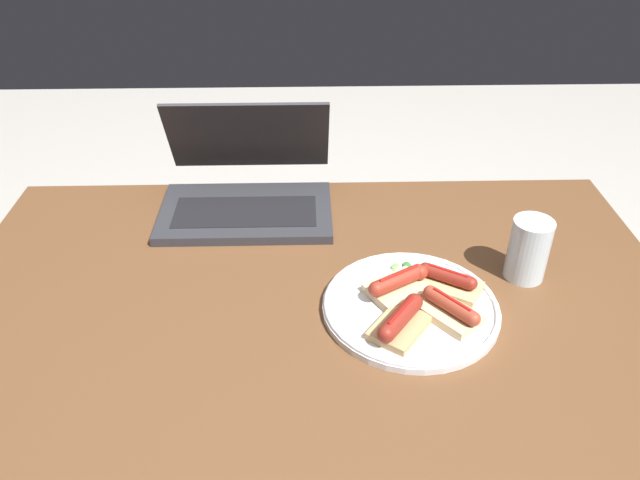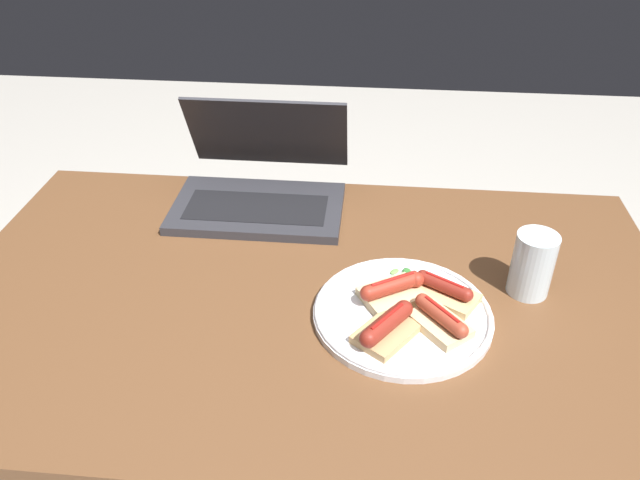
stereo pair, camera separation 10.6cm
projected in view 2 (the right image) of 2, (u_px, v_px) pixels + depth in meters
The scene contains 9 objects.
desk at pixel (310, 329), 1.09m from camera, with size 1.22×0.75×0.76m.
laptop at pixel (261, 185), 1.27m from camera, with size 0.34×0.30×0.20m.
plate at pixel (402, 313), 0.98m from camera, with size 0.28×0.28×0.02m.
sausage_toast_left at pixel (392, 290), 1.00m from camera, with size 0.12×0.11×0.04m.
sausage_toast_middle at pixel (440, 320), 0.94m from camera, with size 0.10×0.11×0.04m.
sausage_toast_right at pixel (443, 291), 1.00m from camera, with size 0.13×0.11×0.04m.
sausage_toast_extra at pixel (386, 328), 0.92m from camera, with size 0.11×0.12×0.04m.
salad_pile at pixel (406, 274), 1.06m from camera, with size 0.06×0.04×0.01m.
drinking_glass at pixel (533, 264), 1.01m from camera, with size 0.07×0.07×0.11m.
Camera 2 is at (0.09, -0.81, 1.41)m, focal length 35.00 mm.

